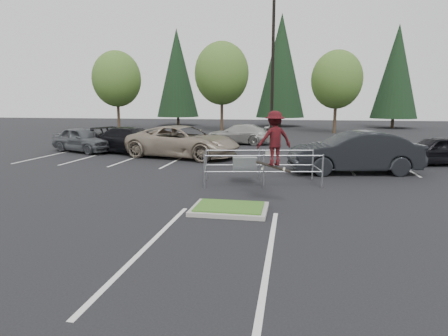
% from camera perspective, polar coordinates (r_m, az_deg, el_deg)
% --- Properties ---
extents(ground, '(120.00, 120.00, 0.00)m').
position_cam_1_polar(ground, '(11.08, 0.86, -6.56)').
color(ground, black).
rests_on(ground, ground).
extents(grass_median, '(2.20, 1.60, 0.16)m').
position_cam_1_polar(grass_median, '(11.06, 0.86, -6.18)').
color(grass_median, '#A19F96').
rests_on(grass_median, ground).
extents(stall_lines, '(22.62, 17.60, 0.01)m').
position_cam_1_polar(stall_lines, '(17.08, -0.27, -0.66)').
color(stall_lines, silver).
rests_on(stall_lines, ground).
extents(light_pole, '(0.70, 0.60, 10.12)m').
position_cam_1_polar(light_pole, '(22.55, 7.38, 13.46)').
color(light_pole, '#A19F96').
rests_on(light_pole, ground).
extents(decid_a, '(5.44, 5.44, 8.91)m').
position_cam_1_polar(decid_a, '(45.14, -16.00, 12.67)').
color(decid_a, '#38281C').
rests_on(decid_a, ground).
extents(decid_b, '(5.89, 5.89, 9.64)m').
position_cam_1_polar(decid_b, '(41.84, -0.34, 13.92)').
color(decid_b, '#38281C').
rests_on(decid_b, ground).
extents(decid_c, '(5.12, 5.12, 8.38)m').
position_cam_1_polar(decid_c, '(40.58, 16.77, 12.51)').
color(decid_c, '#38281C').
rests_on(decid_c, ground).
extents(conif_a, '(5.72, 5.72, 13.00)m').
position_cam_1_polar(conif_a, '(53.02, -7.15, 14.15)').
color(conif_a, '#38281C').
rests_on(conif_a, ground).
extents(conif_b, '(6.38, 6.38, 14.50)m').
position_cam_1_polar(conif_b, '(51.22, 8.68, 15.11)').
color(conif_b, '#38281C').
rests_on(conif_b, ground).
extents(conif_c, '(5.50, 5.50, 12.50)m').
position_cam_1_polar(conif_c, '(51.59, 24.78, 13.17)').
color(conif_c, '#38281C').
rests_on(conif_c, ground).
extents(cart_corral, '(4.67, 2.39, 1.26)m').
position_cam_1_polar(cart_corral, '(14.67, 3.77, 0.69)').
color(cart_corral, gray).
rests_on(cart_corral, ground).
extents(skateboarder, '(1.24, 1.01, 1.88)m').
position_cam_1_polar(skateboarder, '(11.54, 7.62, 4.45)').
color(skateboarder, black).
rests_on(skateboarder, ground).
extents(car_l_tan, '(7.14, 4.49, 1.84)m').
position_cam_1_polar(car_l_tan, '(21.86, -6.31, 4.04)').
color(car_l_tan, gray).
rests_on(car_l_tan, ground).
extents(car_l_black, '(6.05, 4.03, 1.63)m').
position_cam_1_polar(car_l_black, '(23.96, -13.73, 4.08)').
color(car_l_black, black).
rests_on(car_l_black, ground).
extents(car_l_grey, '(5.07, 3.57, 1.60)m').
position_cam_1_polar(car_l_grey, '(25.77, -20.67, 4.09)').
color(car_l_grey, '#484B4F').
rests_on(car_l_grey, ground).
extents(car_r_charc, '(5.96, 3.01, 1.88)m').
position_cam_1_polar(car_r_charc, '(17.83, 19.18, 2.27)').
color(car_r_charc, black).
rests_on(car_r_charc, ground).
extents(car_r_black, '(4.64, 2.76, 1.48)m').
position_cam_1_polar(car_r_black, '(21.95, 29.63, 2.35)').
color(car_r_black, black).
rests_on(car_r_black, ground).
extents(car_far_silver, '(5.44, 2.85, 1.51)m').
position_cam_1_polar(car_far_silver, '(28.86, 2.30, 5.18)').
color(car_far_silver, '#AFAFAA').
rests_on(car_far_silver, ground).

